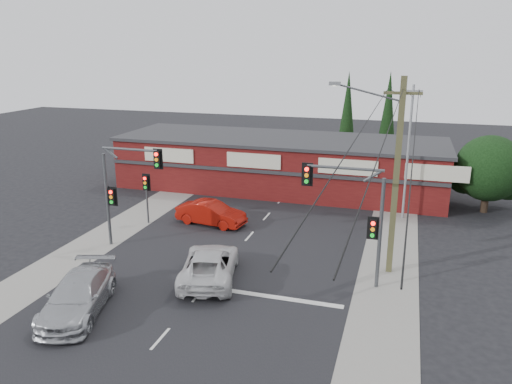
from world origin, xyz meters
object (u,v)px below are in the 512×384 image
(silver_suv, at_px, (78,296))
(red_sedan, at_px, (211,213))
(shop_building, at_px, (280,163))
(utility_pole, at_px, (394,171))
(white_suv, at_px, (210,264))

(silver_suv, distance_m, red_sedan, 12.40)
(shop_building, relative_size, utility_pole, 2.73)
(silver_suv, bearing_deg, shop_building, 64.98)
(white_suv, distance_m, utility_pole, 10.30)
(silver_suv, relative_size, red_sedan, 1.19)
(white_suv, xyz_separation_m, shop_building, (-0.85, 17.52, 1.35))
(red_sedan, height_order, shop_building, shop_building)
(white_suv, distance_m, shop_building, 17.60)
(white_suv, bearing_deg, utility_pole, -171.73)
(shop_building, xyz_separation_m, utility_pole, (9.36, -14.00, 3.26))
(utility_pole, bearing_deg, shop_building, 123.76)
(white_suv, bearing_deg, silver_suv, 34.01)
(silver_suv, height_order, shop_building, shop_building)
(white_suv, xyz_separation_m, utility_pole, (8.51, 3.53, 4.61))
(red_sedan, bearing_deg, shop_building, -3.53)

